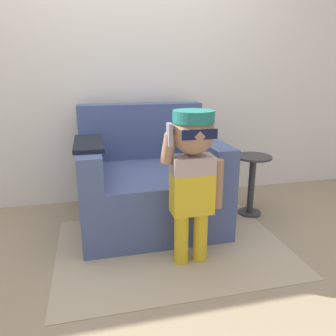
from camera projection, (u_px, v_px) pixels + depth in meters
ground_plane at (147, 235)px, 2.49m from camera, size 10.00×10.00×0.00m
wall_back at (128, 59)px, 2.90m from camera, size 10.00×0.05×2.60m
armchair at (148, 182)px, 2.67m from camera, size 1.09×0.98×0.93m
person_child at (193, 165)px, 1.97m from camera, size 0.40×0.30×0.98m
side_table at (252, 180)px, 2.77m from camera, size 0.30×0.30×0.52m
rug at (172, 246)px, 2.32m from camera, size 1.59×1.17×0.01m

